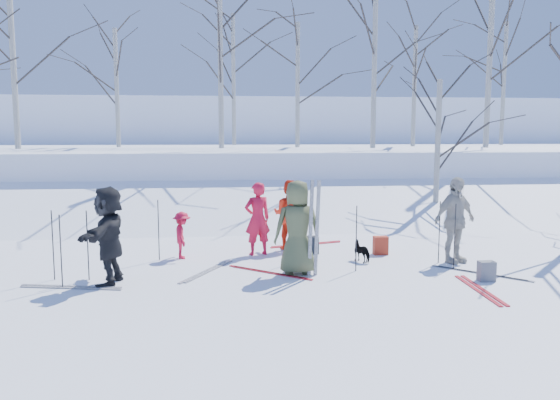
{
  "coord_description": "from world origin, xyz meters",
  "views": [
    {
      "loc": [
        -1.23,
        -10.5,
        2.79
      ],
      "look_at": [
        0.0,
        1.5,
        1.3
      ],
      "focal_mm": 35.0,
      "sensor_mm": 36.0,
      "label": 1
    }
  ],
  "objects": [
    {
      "name": "birch_plateau_f",
      "position": [
        4.54,
        10.36,
        5.15
      ],
      "size": [
        4.73,
        4.73,
        5.9
      ],
      "primitive_type": null,
      "color": "silver",
      "rests_on": "snow_plateau"
    },
    {
      "name": "skier_redor_behind",
      "position": [
        0.31,
        2.33,
        0.84
      ],
      "size": [
        1.01,
        0.93,
        1.67
      ],
      "primitive_type": "imported",
      "rotation": [
        0.0,
        0.0,
        2.68
      ],
      "color": "red",
      "rests_on": "ground"
    },
    {
      "name": "birch_edge_e",
      "position": [
        5.45,
        6.1,
        2.22
      ],
      "size": [
        3.71,
        3.71,
        4.44
      ],
      "primitive_type": null,
      "color": "silver",
      "rests_on": "ground"
    },
    {
      "name": "backpack_grey",
      "position": [
        3.68,
        -0.89,
        0.19
      ],
      "size": [
        0.3,
        0.2,
        0.38
      ],
      "primitive_type": "cube",
      "color": "#5C5E64",
      "rests_on": "ground"
    },
    {
      "name": "backpack_red",
      "position": [
        2.34,
        1.54,
        0.21
      ],
      "size": [
        0.32,
        0.22,
        0.42
      ],
      "primitive_type": "cube",
      "color": "#A32B19",
      "rests_on": "ground"
    },
    {
      "name": "skier_grey_west",
      "position": [
        -3.37,
        -0.34,
        0.91
      ],
      "size": [
        0.76,
        1.75,
        1.82
      ],
      "primitive_type": "imported",
      "rotation": [
        0.0,
        0.0,
        4.58
      ],
      "color": "black",
      "rests_on": "ground"
    },
    {
      "name": "ski_pole_e",
      "position": [
        -4.48,
        0.04,
        0.67
      ],
      "size": [
        0.02,
        0.02,
        1.34
      ],
      "primitive_type": "cylinder",
      "color": "black",
      "rests_on": "ground"
    },
    {
      "name": "dog",
      "position": [
        1.75,
        0.9,
        0.23
      ],
      "size": [
        0.48,
        0.59,
        0.46
      ],
      "primitive_type": "imported",
      "rotation": [
        0.0,
        0.0,
        3.66
      ],
      "color": "black",
      "rests_on": "ground"
    },
    {
      "name": "birch_plateau_c",
      "position": [
        -0.73,
        16.2,
        5.3
      ],
      "size": [
        4.94,
        4.94,
        6.2
      ],
      "primitive_type": null,
      "color": "silver",
      "rests_on": "snow_plateau"
    },
    {
      "name": "skier_cream_east",
      "position": [
        3.68,
        0.61,
        0.93
      ],
      "size": [
        1.18,
        0.83,
        1.86
      ],
      "primitive_type": "imported",
      "rotation": [
        0.0,
        0.0,
        0.39
      ],
      "color": "beige",
      "rests_on": "ground"
    },
    {
      "name": "birch_plateau_g",
      "position": [
        12.35,
        15.22,
        5.15
      ],
      "size": [
        4.73,
        4.73,
        5.9
      ],
      "primitive_type": null,
      "color": "silver",
      "rests_on": "snow_plateau"
    },
    {
      "name": "snow_plateau",
      "position": [
        0.0,
        17.0,
        1.0
      ],
      "size": [
        70.0,
        18.0,
        2.2
      ],
      "primitive_type": "cube",
      "color": "white",
      "rests_on": "ground"
    },
    {
      "name": "ski_pair_a",
      "position": [
        3.83,
        -0.38,
        0.01
      ],
      "size": [
        2.1,
        2.1,
        0.02
      ],
      "primitive_type": null,
      "rotation": [
        0.0,
        0.0,
        0.78
      ],
      "color": "silver",
      "rests_on": "ground"
    },
    {
      "name": "birch_plateau_d",
      "position": [
        -8.79,
        10.56,
        5.49
      ],
      "size": [
        5.2,
        5.2,
        6.58
      ],
      "primitive_type": null,
      "color": "silver",
      "rests_on": "snow_plateau"
    },
    {
      "name": "far_hill",
      "position": [
        0.0,
        38.0,
        2.0
      ],
      "size": [
        90.0,
        30.0,
        6.0
      ],
      "primitive_type": "cube",
      "color": "white",
      "rests_on": "ground"
    },
    {
      "name": "ski_pole_c",
      "position": [
        3.34,
        0.59,
        0.67
      ],
      "size": [
        0.02,
        0.02,
        1.34
      ],
      "primitive_type": "cylinder",
      "color": "black",
      "rests_on": "ground"
    },
    {
      "name": "skier_red_north",
      "position": [
        -0.49,
        1.8,
        0.84
      ],
      "size": [
        0.7,
        0.55,
        1.67
      ],
      "primitive_type": "imported",
      "rotation": [
        0.0,
        0.0,
        3.42
      ],
      "color": "red",
      "rests_on": "ground"
    },
    {
      "name": "ski_pole_j",
      "position": [
        1.4,
        0.09,
        0.67
      ],
      "size": [
        0.02,
        0.02,
        1.34
      ],
      "primitive_type": "cylinder",
      "color": "black",
      "rests_on": "ground"
    },
    {
      "name": "birch_plateau_e",
      "position": [
        -5.57,
        12.73,
        4.6
      ],
      "size": [
        3.96,
        3.96,
        4.79
      ],
      "primitive_type": null,
      "color": "silver",
      "rests_on": "snow_plateau"
    },
    {
      "name": "snow_ramp",
      "position": [
        0.0,
        7.0,
        0.15
      ],
      "size": [
        70.0,
        9.49,
        4.12
      ],
      "primitive_type": "cube",
      "rotation": [
        0.3,
        0.0,
        0.0
      ],
      "color": "white",
      "rests_on": "ground"
    },
    {
      "name": "ski_pole_a",
      "position": [
        0.72,
        2.76,
        0.67
      ],
      "size": [
        0.02,
        0.02,
        1.34
      ],
      "primitive_type": "cylinder",
      "color": "black",
      "rests_on": "ground"
    },
    {
      "name": "upright_ski_left",
      "position": [
        0.42,
        -0.23,
        0.95
      ],
      "size": [
        0.11,
        0.17,
        1.9
      ],
      "primitive_type": "cube",
      "rotation": [
        0.07,
        0.0,
        0.26
      ],
      "color": "silver",
      "rests_on": "ground"
    },
    {
      "name": "ski_pair_e",
      "position": [
        0.8,
        2.8,
        0.01
      ],
      "size": [
        1.25,
        2.01,
        0.02
      ],
      "primitive_type": null,
      "rotation": [
        0.0,
        0.0,
        1.86
      ],
      "color": "#B31923",
      "rests_on": "ground"
    },
    {
      "name": "backpack_dark",
      "position": [
        0.75,
        1.8,
        0.2
      ],
      "size": [
        0.34,
        0.24,
        0.4
      ],
      "primitive_type": "cube",
      "color": "black",
      "rests_on": "ground"
    },
    {
      "name": "ski_pair_b",
      "position": [
        3.28,
        -1.47,
        0.01
      ],
      "size": [
        0.36,
        1.92,
        0.02
      ],
      "primitive_type": null,
      "rotation": [
        0.0,
        0.0,
        -0.04
      ],
      "color": "#B31923",
      "rests_on": "ground"
    },
    {
      "name": "ski_pole_f",
      "position": [
        -4.17,
        -0.54,
        0.67
      ],
      "size": [
        0.02,
        0.02,
        1.34
      ],
      "primitive_type": "cylinder",
      "color": "black",
      "rests_on": "ground"
    },
    {
      "name": "ski_pole_i",
      "position": [
        0.37,
        1.05,
        0.67
      ],
      "size": [
        0.02,
        0.02,
        1.34
      ],
      "primitive_type": "cylinder",
      "color": "black",
      "rests_on": "ground"
    },
    {
      "name": "skier_red_seated",
      "position": [
        -2.18,
        1.6,
        0.53
      ],
      "size": [
        0.46,
        0.72,
        1.05
      ],
      "primitive_type": "imported",
      "rotation": [
        0.0,
        0.0,
        1.68
      ],
      "color": "red",
      "rests_on": "ground"
    },
    {
      "name": "skier_olive_center",
      "position": [
        0.19,
        -0.01,
        0.94
      ],
      "size": [
        0.93,
        0.62,
        1.87
      ],
      "primitive_type": "imported",
      "rotation": [
        0.0,
        0.0,
        3.16
      ],
      "color": "#4B5231",
      "rests_on": "ground"
    },
    {
      "name": "birch_plateau_b",
      "position": [
        1.77,
        11.8,
        4.69
      ],
      "size": [
        4.09,
        4.09,
        4.99
      ],
      "primitive_type": null,
      "color": "silver",
      "rests_on": "snow_plateau"
    },
    {
      "name": "ski_pole_d",
      "position": [
        -3.82,
        -0.05,
        0.67
      ],
      "size": [
        0.02,
        0.02,
        1.34
      ],
      "primitive_type": "cylinder",
      "color": "black",
      "rests_on": "ground"
    },
    {
      "name": "ski_pole_h",
      "position": [
        -2.68,
        1.46,
        0.67
      ],
      "size": [
        0.02,
        0.02,
        1.34
      ],
      "primitive_type": "cylinder",
      "color": "black",
      "rests_on": "ground"
    },
    {
      "name": "birch_plateau_j",
      "position": [
        -1.32,
        10.72,
        5.6
      ],
      "size": [
        5.36,
        5.36,
        6.8
      ],
      "primitive_type": null,
      "color": "silver",
      "rests_on": "snow_plateau"
    },
    {
      "name": "birch_plateau_i",
      "position": [
        7.04,
        12.86,
        4.78
      ],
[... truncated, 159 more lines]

